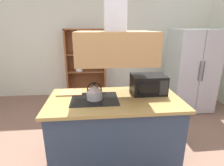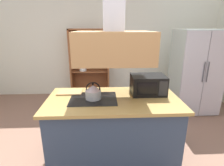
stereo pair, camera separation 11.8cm
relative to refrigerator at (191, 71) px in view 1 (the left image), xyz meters
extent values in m
cube|color=white|center=(-1.94, 1.18, 0.48)|extent=(6.00, 0.12, 2.70)
cube|color=#304057|center=(-1.84, -1.47, -0.44)|extent=(1.64, 0.83, 0.86)
cube|color=#A98747|center=(-1.84, -1.47, 0.01)|extent=(1.72, 0.91, 0.04)
cube|color=black|center=(-2.10, -1.47, 0.03)|extent=(0.60, 0.48, 0.00)
cube|color=#B2814D|center=(-1.84, -1.47, 0.69)|extent=(0.90, 0.70, 0.36)
cube|color=#AEBEB5|center=(0.00, 0.01, 0.00)|extent=(0.90, 0.72, 1.75)
cube|color=#BAB7C2|center=(-0.23, -0.36, 0.00)|extent=(0.44, 0.03, 1.71)
cube|color=#BBB5BE|center=(0.23, -0.36, 0.00)|extent=(0.44, 0.03, 1.71)
cylinder|color=#4C4C51|center=(-0.04, -0.39, 0.09)|extent=(0.02, 0.02, 0.40)
cylinder|color=#4C4C51|center=(0.04, -0.39, 0.09)|extent=(0.02, 0.02, 0.40)
cube|color=brown|center=(-2.78, 0.92, 0.00)|extent=(0.04, 0.40, 1.75)
cube|color=brown|center=(-1.84, 0.92, 0.00)|extent=(0.04, 0.40, 1.75)
cube|color=brown|center=(-2.31, 0.92, 0.86)|extent=(0.98, 0.40, 0.03)
cube|color=brown|center=(-2.31, 0.92, -0.83)|extent=(0.98, 0.40, 0.08)
cube|color=brown|center=(-2.31, 1.11, 0.00)|extent=(0.98, 0.02, 1.75)
cube|color=brown|center=(-2.31, 0.92, -0.17)|extent=(0.90, 0.36, 0.02)
cube|color=brown|center=(-2.31, 0.92, 0.26)|extent=(0.90, 0.36, 0.02)
cylinder|color=white|center=(-2.49, 0.87, -0.14)|extent=(0.18, 0.18, 0.05)
cylinder|color=white|center=(-2.49, 0.87, -0.09)|extent=(0.17, 0.17, 0.05)
cylinder|color=silver|center=(-2.19, 0.88, 0.33)|extent=(0.01, 0.01, 0.12)
cone|color=silver|center=(-2.19, 0.88, 0.43)|extent=(0.07, 0.07, 0.08)
cylinder|color=silver|center=(-2.04, 0.88, 0.33)|extent=(0.01, 0.01, 0.12)
cone|color=silver|center=(-2.04, 0.88, 0.43)|extent=(0.07, 0.07, 0.08)
cylinder|color=#AFB3B6|center=(-2.10, -1.47, 0.09)|extent=(0.20, 0.20, 0.11)
cone|color=#C1B5C4|center=(-2.10, -1.47, 0.18)|extent=(0.19, 0.19, 0.07)
sphere|color=black|center=(-2.10, -1.47, 0.23)|extent=(0.03, 0.03, 0.03)
torus|color=black|center=(-2.10, -1.47, 0.16)|extent=(0.19, 0.02, 0.19)
cube|color=#AC834E|center=(-2.44, -1.22, 0.04)|extent=(0.34, 0.24, 0.02)
cube|color=black|center=(-1.35, -1.31, 0.16)|extent=(0.46, 0.34, 0.26)
cube|color=black|center=(-1.40, -1.48, 0.16)|extent=(0.26, 0.01, 0.17)
cube|color=#262628|center=(-1.19, -1.48, 0.16)|extent=(0.11, 0.01, 0.20)
camera|label=1|loc=(-2.08, -3.60, 0.92)|focal=28.51mm
camera|label=2|loc=(-1.96, -3.61, 0.92)|focal=28.51mm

